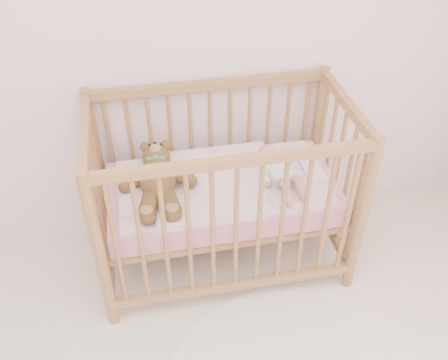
{
  "coord_description": "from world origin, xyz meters",
  "views": [
    {
      "loc": [
        -0.02,
        -0.43,
        2.24
      ],
      "look_at": [
        0.37,
        1.55,
        0.62
      ],
      "focal_mm": 40.0,
      "sensor_mm": 36.0,
      "label": 1
    }
  ],
  "objects": [
    {
      "name": "crib",
      "position": [
        0.37,
        1.6,
        0.5
      ],
      "size": [
        1.36,
        0.76,
        1.0
      ],
      "primitive_type": null,
      "color": "#B37B4C",
      "rests_on": "floor"
    },
    {
      "name": "wall_back",
      "position": [
        0.0,
        2.0,
        1.35
      ],
      "size": [
        4.0,
        0.02,
        2.7
      ],
      "primitive_type": "cube",
      "color": "white",
      "rests_on": "floor"
    },
    {
      "name": "teddy_bear",
      "position": [
        0.03,
        1.58,
        0.65
      ],
      "size": [
        0.45,
        0.62,
        0.17
      ],
      "primitive_type": null,
      "rotation": [
        0.0,
        0.0,
        -0.05
      ],
      "color": "brown",
      "rests_on": "blanket"
    },
    {
      "name": "blanket",
      "position": [
        0.37,
        1.6,
        0.56
      ],
      "size": [
        1.1,
        0.58,
        0.06
      ],
      "primitive_type": null,
      "color": "#F4A8C0",
      "rests_on": "mattress"
    },
    {
      "name": "mattress",
      "position": [
        0.37,
        1.6,
        0.49
      ],
      "size": [
        1.22,
        0.62,
        0.13
      ],
      "primitive_type": "cube",
      "color": "pink",
      "rests_on": "crib"
    },
    {
      "name": "baby",
      "position": [
        0.67,
        1.58,
        0.64
      ],
      "size": [
        0.3,
        0.52,
        0.12
      ],
      "primitive_type": null,
      "rotation": [
        0.0,
        0.0,
        0.15
      ],
      "color": "white",
      "rests_on": "blanket"
    }
  ]
}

